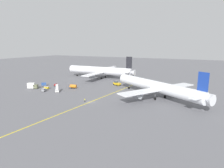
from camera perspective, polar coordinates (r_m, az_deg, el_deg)
The scene contains 14 objects.
ground_plane at distance 88.91m, azimuth -6.22°, elevation -5.35°, with size 600.00×600.00×0.00m, color slate.
taxiway_stripe at distance 96.85m, azimuth -2.74°, elevation -3.87°, with size 0.50×120.00×0.01m, color yellow.
airliner_at_gate_left at distance 150.72m, azimuth -3.66°, elevation 3.99°, with size 58.64×48.40×17.40m.
airliner_being_pushed at distance 97.33m, azimuth 12.87°, elevation -0.75°, with size 53.20×41.85×15.63m.
pushback_tug at distance 124.42m, azimuth 1.46°, elevation 0.18°, with size 7.95×5.25×2.88m.
gse_container_dolly_flat at distance 129.47m, azimuth -19.60°, elevation -0.06°, with size 3.73×3.87×2.15m.
gse_baggage_cart_trailing at distance 114.00m, azimuth -19.57°, elevation -1.73°, with size 2.37×3.09×1.71m.
gse_catering_truck_tall at distance 124.09m, azimuth -22.51°, elevation -0.48°, with size 6.30×4.67×3.50m.
gse_baggage_cart_near_cluster at distance 120.09m, azimuth -18.85°, elevation -1.03°, with size 3.10×2.39×1.71m.
gse_stair_truck_yellow at distance 110.94m, azimuth -15.98°, elevation -1.77°, with size 4.48×4.70×4.06m.
gse_gpu_cart_small at distance 126.83m, azimuth -16.33°, elevation -0.26°, with size 2.24×2.53×1.90m.
gse_fuel_bowser_stubby at distance 117.73m, azimuth -11.68°, elevation -0.65°, with size 5.20×2.93×2.40m.
ground_crew_marshaller_foreground at distance 89.22m, azimuth -8.11°, elevation -4.75°, with size 0.50×0.36×1.67m.
jet_bridge at distance 178.49m, azimuth -0.66°, elevation 4.65°, with size 7.80×18.67×6.05m.
Camera 1 is at (46.83, -71.06, 25.76)m, focal length 30.80 mm.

